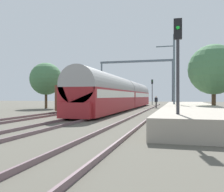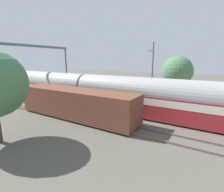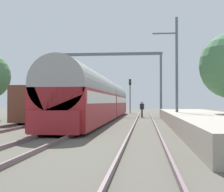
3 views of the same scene
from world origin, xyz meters
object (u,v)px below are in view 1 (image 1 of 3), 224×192
at_px(freight_car, 89,98).
at_px(catenary_gantry, 136,73).
at_px(passenger_train, 124,94).
at_px(railway_signal_far, 152,89).
at_px(railway_signal_near, 178,61).
at_px(person_crossing, 156,101).

height_order(freight_car, catenary_gantry, catenary_gantry).
bearing_deg(passenger_train, freight_car, -151.02).
relative_size(freight_car, railway_signal_far, 2.53).
height_order(passenger_train, freight_car, passenger_train).
bearing_deg(railway_signal_near, person_crossing, 96.77).
relative_size(railway_signal_near, catenary_gantry, 0.40).
height_order(person_crossing, railway_signal_near, railway_signal_near).
height_order(passenger_train, person_crossing, passenger_train).
bearing_deg(passenger_train, person_crossing, 50.20).
distance_m(freight_car, railway_signal_far, 21.69).
xyz_separation_m(person_crossing, railway_signal_far, (-1.93, 13.83, 2.25)).
bearing_deg(passenger_train, railway_signal_far, 84.07).
height_order(person_crossing, catenary_gantry, catenary_gantry).
xyz_separation_m(freight_car, railway_signal_far, (6.06, 20.74, 1.81)).
xyz_separation_m(passenger_train, railway_signal_far, (1.92, 18.45, 1.31)).
xyz_separation_m(passenger_train, catenary_gantry, (0.00, 9.58, 3.67)).
bearing_deg(person_crossing, railway_signal_near, -46.94).
height_order(railway_signal_far, catenary_gantry, catenary_gantry).
bearing_deg(freight_car, person_crossing, 40.87).
distance_m(railway_signal_near, catenary_gantry, 31.22).
relative_size(passenger_train, person_crossing, 18.99).
bearing_deg(person_crossing, railway_signal_far, 134.24).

